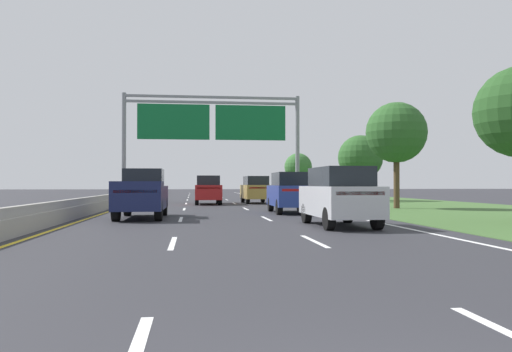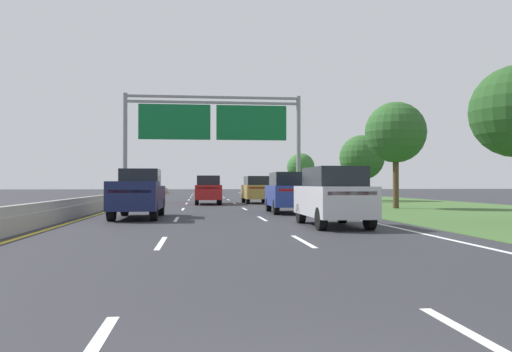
{
  "view_description": "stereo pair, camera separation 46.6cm",
  "coord_description": "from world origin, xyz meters",
  "px_view_note": "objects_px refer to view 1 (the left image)",
  "views": [
    {
      "loc": [
        -1.34,
        -3.06,
        1.52
      ],
      "look_at": [
        3.22,
        34.68,
        2.09
      ],
      "focal_mm": 36.71,
      "sensor_mm": 36.0,
      "label": 1
    },
    {
      "loc": [
        -0.88,
        -3.11,
        1.52
      ],
      "look_at": [
        3.22,
        34.68,
        2.09
      ],
      "focal_mm": 36.71,
      "sensor_mm": 36.0,
      "label": 2
    }
  ],
  "objects_px": {
    "overhead_sign_gantry": "(212,126)",
    "car_blue_right_lane_suv": "(290,192)",
    "car_silver_right_lane_suv": "(339,196)",
    "car_red_centre_lane_suv": "(208,189)",
    "roadside_tree_far": "(360,158)",
    "car_gold_right_lane_suv": "(256,189)",
    "pickup_truck_navy": "(142,194)",
    "roadside_tree_mid": "(396,133)",
    "roadside_tree_distant": "(298,167)"
  },
  "relations": [
    {
      "from": "car_red_centre_lane_suv",
      "to": "car_gold_right_lane_suv",
      "type": "distance_m",
      "value": 4.14
    },
    {
      "from": "pickup_truck_navy",
      "to": "car_gold_right_lane_suv",
      "type": "relative_size",
      "value": 1.14
    },
    {
      "from": "pickup_truck_navy",
      "to": "car_red_centre_lane_suv",
      "type": "bearing_deg",
      "value": -12.11
    },
    {
      "from": "overhead_sign_gantry",
      "to": "car_gold_right_lane_suv",
      "type": "height_order",
      "value": "overhead_sign_gantry"
    },
    {
      "from": "roadside_tree_far",
      "to": "car_red_centre_lane_suv",
      "type": "bearing_deg",
      "value": -154.53
    },
    {
      "from": "car_silver_right_lane_suv",
      "to": "roadside_tree_mid",
      "type": "relative_size",
      "value": 0.72
    },
    {
      "from": "car_gold_right_lane_suv",
      "to": "roadside_tree_far",
      "type": "xyz_separation_m",
      "value": [
        10.07,
        4.86,
        2.77
      ]
    },
    {
      "from": "car_gold_right_lane_suv",
      "to": "roadside_tree_distant",
      "type": "xyz_separation_m",
      "value": [
        7.77,
        21.5,
        2.44
      ]
    },
    {
      "from": "roadside_tree_mid",
      "to": "roadside_tree_far",
      "type": "height_order",
      "value": "roadside_tree_mid"
    },
    {
      "from": "overhead_sign_gantry",
      "to": "roadside_tree_far",
      "type": "xyz_separation_m",
      "value": [
        13.3,
        1.06,
        -2.56
      ]
    },
    {
      "from": "car_silver_right_lane_suv",
      "to": "car_gold_right_lane_suv",
      "type": "bearing_deg",
      "value": 0.13
    },
    {
      "from": "pickup_truck_navy",
      "to": "roadside_tree_far",
      "type": "relative_size",
      "value": 0.92
    },
    {
      "from": "pickup_truck_navy",
      "to": "car_red_centre_lane_suv",
      "type": "xyz_separation_m",
      "value": [
        3.34,
        15.22,
        0.02
      ]
    },
    {
      "from": "car_gold_right_lane_suv",
      "to": "car_red_centre_lane_suv",
      "type": "bearing_deg",
      "value": 113.51
    },
    {
      "from": "overhead_sign_gantry",
      "to": "roadside_tree_mid",
      "type": "height_order",
      "value": "overhead_sign_gantry"
    },
    {
      "from": "car_blue_right_lane_suv",
      "to": "roadside_tree_mid",
      "type": "height_order",
      "value": "roadside_tree_mid"
    },
    {
      "from": "roadside_tree_distant",
      "to": "car_gold_right_lane_suv",
      "type": "bearing_deg",
      "value": -109.87
    },
    {
      "from": "roadside_tree_distant",
      "to": "pickup_truck_navy",
      "type": "bearing_deg",
      "value": -111.15
    },
    {
      "from": "car_blue_right_lane_suv",
      "to": "roadside_tree_distant",
      "type": "height_order",
      "value": "roadside_tree_distant"
    },
    {
      "from": "car_silver_right_lane_suv",
      "to": "car_gold_right_lane_suv",
      "type": "height_order",
      "value": "same"
    },
    {
      "from": "car_red_centre_lane_suv",
      "to": "roadside_tree_mid",
      "type": "distance_m",
      "value": 14.3
    },
    {
      "from": "roadside_tree_mid",
      "to": "roadside_tree_distant",
      "type": "height_order",
      "value": "roadside_tree_mid"
    },
    {
      "from": "car_silver_right_lane_suv",
      "to": "roadside_tree_far",
      "type": "distance_m",
      "value": 29.02
    },
    {
      "from": "pickup_truck_navy",
      "to": "car_gold_right_lane_suv",
      "type": "xyz_separation_m",
      "value": [
        7.1,
        16.95,
        0.02
      ]
    },
    {
      "from": "car_silver_right_lane_suv",
      "to": "car_blue_right_lane_suv",
      "type": "xyz_separation_m",
      "value": [
        -0.15,
        8.64,
        0.0
      ]
    },
    {
      "from": "car_red_centre_lane_suv",
      "to": "roadside_tree_distant",
      "type": "bearing_deg",
      "value": -26.22
    },
    {
      "from": "car_blue_right_lane_suv",
      "to": "roadside_tree_mid",
      "type": "xyz_separation_m",
      "value": [
        7.38,
        3.99,
        3.56
      ]
    },
    {
      "from": "car_silver_right_lane_suv",
      "to": "car_blue_right_lane_suv",
      "type": "distance_m",
      "value": 8.64
    },
    {
      "from": "pickup_truck_navy",
      "to": "roadside_tree_far",
      "type": "distance_m",
      "value": 27.9
    },
    {
      "from": "roadside_tree_far",
      "to": "roadside_tree_distant",
      "type": "xyz_separation_m",
      "value": [
        -2.3,
        16.64,
        -0.33
      ]
    },
    {
      "from": "overhead_sign_gantry",
      "to": "car_blue_right_lane_suv",
      "type": "distance_m",
      "value": 18.61
    },
    {
      "from": "overhead_sign_gantry",
      "to": "roadside_tree_mid",
      "type": "bearing_deg",
      "value": -51.4
    },
    {
      "from": "roadside_tree_mid",
      "to": "roadside_tree_distant",
      "type": "relative_size",
      "value": 1.25
    },
    {
      "from": "roadside_tree_mid",
      "to": "car_gold_right_lane_suv",
      "type": "bearing_deg",
      "value": 127.91
    },
    {
      "from": "pickup_truck_navy",
      "to": "roadside_tree_mid",
      "type": "distance_m",
      "value": 16.74
    },
    {
      "from": "pickup_truck_navy",
      "to": "roadside_tree_mid",
      "type": "height_order",
      "value": "roadside_tree_mid"
    },
    {
      "from": "car_silver_right_lane_suv",
      "to": "car_blue_right_lane_suv",
      "type": "bearing_deg",
      "value": 0.28
    },
    {
      "from": "pickup_truck_navy",
      "to": "roadside_tree_far",
      "type": "xyz_separation_m",
      "value": [
        17.17,
        21.81,
        2.79
      ]
    },
    {
      "from": "car_gold_right_lane_suv",
      "to": "roadside_tree_distant",
      "type": "distance_m",
      "value": 22.99
    },
    {
      "from": "roadside_tree_mid",
      "to": "roadside_tree_far",
      "type": "relative_size",
      "value": 1.11
    },
    {
      "from": "overhead_sign_gantry",
      "to": "car_silver_right_lane_suv",
      "type": "bearing_deg",
      "value": -82.23
    },
    {
      "from": "car_gold_right_lane_suv",
      "to": "roadside_tree_mid",
      "type": "bearing_deg",
      "value": -143.28
    },
    {
      "from": "roadside_tree_mid",
      "to": "roadside_tree_distant",
      "type": "xyz_separation_m",
      "value": [
        0.21,
        31.21,
        -1.12
      ]
    },
    {
      "from": "car_silver_right_lane_suv",
      "to": "car_gold_right_lane_suv",
      "type": "relative_size",
      "value": 1.0
    },
    {
      "from": "car_blue_right_lane_suv",
      "to": "roadside_tree_far",
      "type": "bearing_deg",
      "value": -27.04
    },
    {
      "from": "overhead_sign_gantry",
      "to": "pickup_truck_navy",
      "type": "height_order",
      "value": "overhead_sign_gantry"
    },
    {
      "from": "roadside_tree_distant",
      "to": "car_red_centre_lane_suv",
      "type": "bearing_deg",
      "value": -116.4
    },
    {
      "from": "overhead_sign_gantry",
      "to": "car_red_centre_lane_suv",
      "type": "height_order",
      "value": "overhead_sign_gantry"
    },
    {
      "from": "overhead_sign_gantry",
      "to": "roadside_tree_distant",
      "type": "xyz_separation_m",
      "value": [
        11.0,
        17.7,
        -2.89
      ]
    },
    {
      "from": "pickup_truck_navy",
      "to": "car_red_centre_lane_suv",
      "type": "relative_size",
      "value": 1.15
    }
  ]
}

